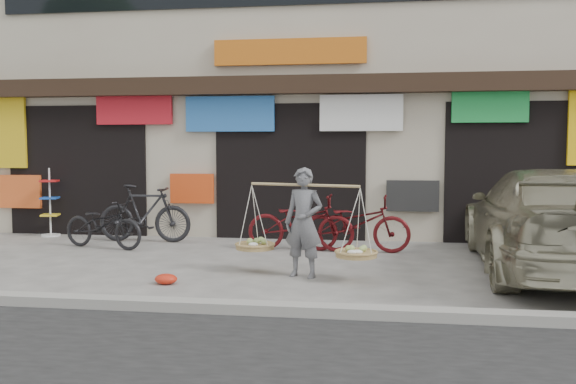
# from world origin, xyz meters

# --- Properties ---
(ground) EXTENTS (70.00, 70.00, 0.00)m
(ground) POSITION_xyz_m (0.00, 0.00, 0.00)
(ground) COLOR gray
(ground) RESTS_ON ground
(kerb) EXTENTS (70.00, 0.25, 0.12)m
(kerb) POSITION_xyz_m (0.00, -2.00, 0.06)
(kerb) COLOR gray
(kerb) RESTS_ON ground
(shophouse_block) EXTENTS (14.00, 6.32, 7.00)m
(shophouse_block) POSITION_xyz_m (-0.00, 6.42, 3.45)
(shophouse_block) COLOR #BDB199
(shophouse_block) RESTS_ON ground
(street_vendor) EXTENTS (2.05, 1.01, 1.55)m
(street_vendor) POSITION_xyz_m (0.69, -0.03, 0.71)
(street_vendor) COLOR slate
(street_vendor) RESTS_ON ground
(bike_0) EXTENTS (1.78, 1.01, 0.88)m
(bike_0) POSITION_xyz_m (-3.20, 1.89, 0.44)
(bike_0) COLOR black
(bike_0) RESTS_ON ground
(bike_1) EXTENTS (1.86, 0.54, 1.12)m
(bike_1) POSITION_xyz_m (-2.74, 2.71, 0.56)
(bike_1) COLOR black
(bike_1) RESTS_ON ground
(bike_2) EXTENTS (1.94, 0.74, 1.00)m
(bike_2) POSITION_xyz_m (0.38, 2.16, 0.50)
(bike_2) COLOR #4E0D10
(bike_2) RESTS_ON ground
(bike_3) EXTENTS (1.94, 0.74, 1.00)m
(bike_3) POSITION_xyz_m (1.35, 2.16, 0.50)
(bike_3) COLOR #4E0D10
(bike_3) RESTS_ON ground
(suv) EXTENTS (2.46, 5.41, 1.54)m
(suv) POSITION_xyz_m (4.26, 0.85, 0.77)
(suv) COLOR #A6A185
(suv) RESTS_ON ground
(display_rack) EXTENTS (0.41, 0.41, 1.41)m
(display_rack) POSITION_xyz_m (-4.95, 3.16, 0.57)
(display_rack) COLOR silver
(display_rack) RESTS_ON ground
(red_bag) EXTENTS (0.31, 0.25, 0.14)m
(red_bag) POSITION_xyz_m (-1.08, -0.76, 0.07)
(red_bag) COLOR red
(red_bag) RESTS_ON ground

